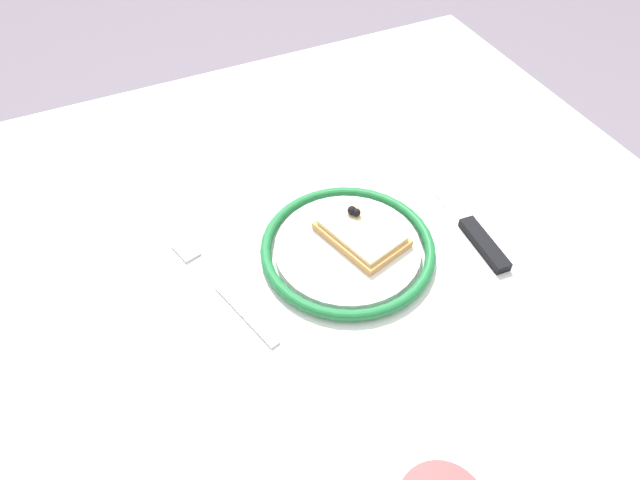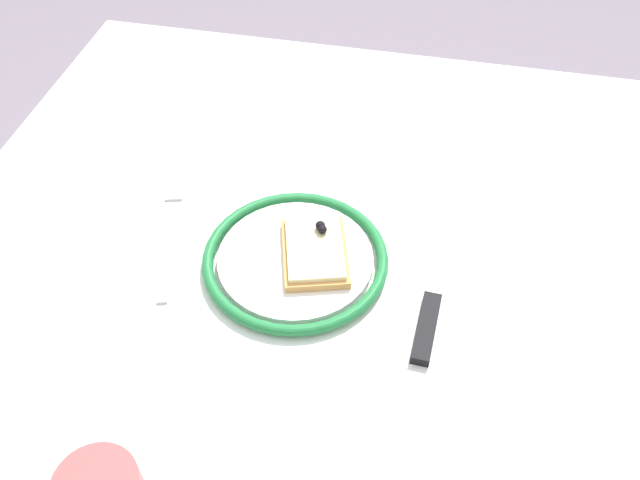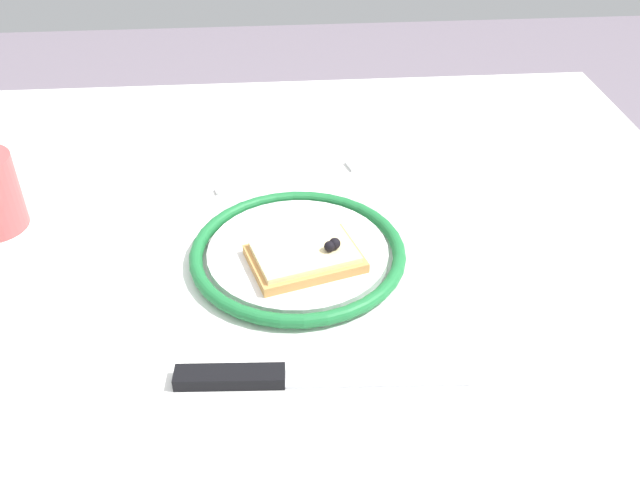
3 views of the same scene
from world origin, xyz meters
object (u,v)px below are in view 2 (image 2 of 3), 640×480
plate (296,258)px  fork (169,236)px  pizza_slice_near (315,251)px  dining_table (306,315)px  knife (431,305)px

plate → fork: plate is taller
plate → pizza_slice_near: size_ratio=1.79×
dining_table → plate: plate is taller
pizza_slice_near → fork: (-0.18, 0.00, -0.02)m
dining_table → pizza_slice_near: pizza_slice_near is taller
plate → knife: bearing=-11.6°
dining_table → pizza_slice_near: size_ratio=7.81×
dining_table → fork: bearing=176.4°
plate → pizza_slice_near: pizza_slice_near is taller
plate → fork: bearing=176.7°
plate → pizza_slice_near: 0.03m
knife → fork: knife is taller
dining_table → fork: (-0.17, 0.01, 0.10)m
fork → knife: bearing=-7.5°
fork → plate: bearing=-3.3°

